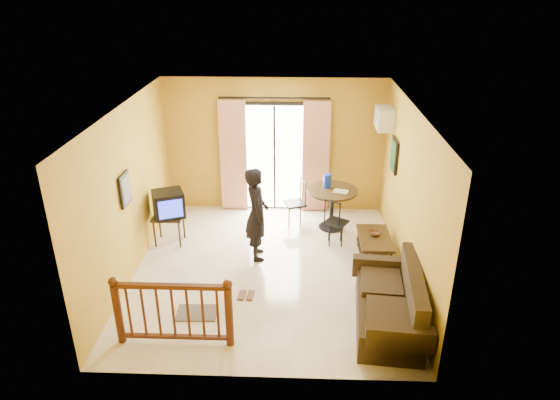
{
  "coord_description": "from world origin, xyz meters",
  "views": [
    {
      "loc": [
        0.49,
        -7.28,
        4.62
      ],
      "look_at": [
        0.2,
        0.2,
        1.23
      ],
      "focal_mm": 32.0,
      "sensor_mm": 36.0,
      "label": 1
    }
  ],
  "objects_px": {
    "dining_table": "(332,198)",
    "coffee_table": "(374,244)",
    "television": "(169,204)",
    "sofa": "(392,306)",
    "standing_person": "(257,214)"
  },
  "relations": [
    {
      "from": "television",
      "to": "sofa",
      "type": "relative_size",
      "value": 0.35
    },
    {
      "from": "coffee_table",
      "to": "standing_person",
      "type": "relative_size",
      "value": 0.59
    },
    {
      "from": "television",
      "to": "sofa",
      "type": "height_order",
      "value": "television"
    },
    {
      "from": "television",
      "to": "sofa",
      "type": "bearing_deg",
      "value": -54.36
    },
    {
      "from": "dining_table",
      "to": "coffee_table",
      "type": "xyz_separation_m",
      "value": [
        0.69,
        -1.17,
        -0.36
      ]
    },
    {
      "from": "dining_table",
      "to": "sofa",
      "type": "height_order",
      "value": "sofa"
    },
    {
      "from": "coffee_table",
      "to": "sofa",
      "type": "distance_m",
      "value": 1.85
    },
    {
      "from": "television",
      "to": "standing_person",
      "type": "relative_size",
      "value": 0.4
    },
    {
      "from": "sofa",
      "to": "standing_person",
      "type": "bearing_deg",
      "value": 143.33
    },
    {
      "from": "sofa",
      "to": "standing_person",
      "type": "relative_size",
      "value": 1.15
    },
    {
      "from": "dining_table",
      "to": "coffee_table",
      "type": "relative_size",
      "value": 1.0
    },
    {
      "from": "television",
      "to": "sofa",
      "type": "xyz_separation_m",
      "value": [
        3.73,
        -2.3,
        -0.46
      ]
    },
    {
      "from": "dining_table",
      "to": "coffee_table",
      "type": "height_order",
      "value": "dining_table"
    },
    {
      "from": "coffee_table",
      "to": "sofa",
      "type": "height_order",
      "value": "sofa"
    },
    {
      "from": "dining_table",
      "to": "sofa",
      "type": "relative_size",
      "value": 0.51
    }
  ]
}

